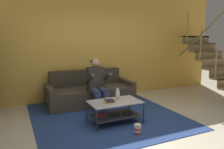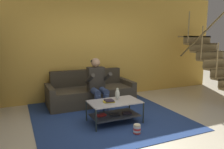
# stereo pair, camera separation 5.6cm
# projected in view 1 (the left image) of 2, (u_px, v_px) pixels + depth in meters

# --- Properties ---
(ground) EXTENTS (16.80, 16.80, 0.00)m
(ground) POSITION_uv_depth(u_px,v_px,m) (135.00, 130.00, 3.99)
(ground) COLOR beige
(back_partition) EXTENTS (8.40, 0.12, 2.90)m
(back_partition) POSITION_uv_depth(u_px,v_px,m) (89.00, 45.00, 5.94)
(back_partition) COLOR gold
(back_partition) RESTS_ON ground
(staircase_run) EXTENTS (1.08, 2.10, 2.63)m
(staircase_run) POSITION_uv_depth(u_px,v_px,m) (217.00, 63.00, 6.01)
(staircase_run) COLOR #9F8552
(staircase_run) RESTS_ON ground
(couch) EXTENTS (2.15, 0.90, 0.83)m
(couch) POSITION_uv_depth(u_px,v_px,m) (90.00, 93.00, 5.55)
(couch) COLOR #433C2D
(couch) RESTS_ON ground
(person_seated_center) EXTENTS (0.50, 0.58, 1.20)m
(person_seated_center) POSITION_uv_depth(u_px,v_px,m) (97.00, 82.00, 5.01)
(person_seated_center) COLOR navy
(person_seated_center) RESTS_ON ground
(coffee_table) EXTENTS (1.01, 0.59, 0.43)m
(coffee_table) POSITION_uv_depth(u_px,v_px,m) (115.00, 109.00, 4.29)
(coffee_table) COLOR #BCBABB
(coffee_table) RESTS_ON ground
(area_rug) EXTENTS (3.00, 3.37, 0.01)m
(area_rug) POSITION_uv_depth(u_px,v_px,m) (103.00, 113.00, 4.85)
(area_rug) COLOR navy
(area_rug) RESTS_ON ground
(vase) EXTENTS (0.09, 0.09, 0.23)m
(vase) POSITION_uv_depth(u_px,v_px,m) (118.00, 94.00, 4.38)
(vase) COLOR silver
(vase) RESTS_ON coffee_table
(book_stack) EXTENTS (0.24, 0.18, 0.04)m
(book_stack) POSITION_uv_depth(u_px,v_px,m) (109.00, 101.00, 4.20)
(book_stack) COLOR gold
(book_stack) RESTS_ON coffee_table
(popcorn_tub) EXTENTS (0.13, 0.13, 0.19)m
(popcorn_tub) POSITION_uv_depth(u_px,v_px,m) (138.00, 129.00, 3.81)
(popcorn_tub) COLOR red
(popcorn_tub) RESTS_ON ground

